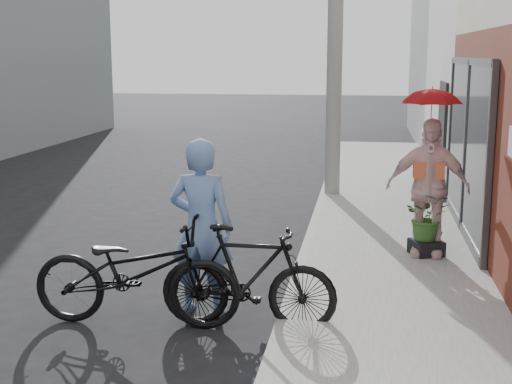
% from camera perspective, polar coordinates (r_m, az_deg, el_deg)
% --- Properties ---
extents(ground, '(80.00, 80.00, 0.00)m').
position_cam_1_polar(ground, '(7.81, -4.37, -9.14)').
color(ground, black).
rests_on(ground, ground).
extents(sidewalk, '(2.20, 24.00, 0.12)m').
position_cam_1_polar(sidewalk, '(9.52, 10.92, -5.22)').
color(sidewalk, gray).
rests_on(sidewalk, ground).
extents(curb, '(0.12, 24.00, 0.12)m').
position_cam_1_polar(curb, '(9.54, 3.91, -5.00)').
color(curb, '#9E9E99').
rests_on(curb, ground).
extents(utility_pole, '(0.28, 0.28, 7.00)m').
position_cam_1_polar(utility_pole, '(13.17, 6.40, 14.49)').
color(utility_pole, '#9E9E99').
rests_on(utility_pole, ground).
extents(officer, '(0.71, 0.50, 1.86)m').
position_cam_1_polar(officer, '(7.38, -4.39, -2.83)').
color(officer, '#6E8EC4').
rests_on(officer, ground).
extents(bike_left, '(2.12, 0.78, 1.10)m').
position_cam_1_polar(bike_left, '(7.23, -9.55, -6.34)').
color(bike_left, black).
rests_on(bike_left, ground).
extents(bike_right, '(1.75, 0.50, 1.05)m').
position_cam_1_polar(bike_right, '(7.04, -0.62, -6.87)').
color(bike_right, black).
rests_on(bike_right, ground).
extents(kimono_woman, '(1.07, 0.51, 1.78)m').
position_cam_1_polar(kimono_woman, '(9.33, 13.58, 0.34)').
color(kimono_woman, '#F3CDCC').
rests_on(kimono_woman, sidewalk).
extents(parasol, '(0.73, 0.73, 0.64)m').
position_cam_1_polar(parasol, '(9.18, 13.92, 7.78)').
color(parasol, red).
rests_on(parasol, kimono_woman).
extents(planter, '(0.48, 0.48, 0.19)m').
position_cam_1_polar(planter, '(9.53, 13.46, -4.32)').
color(planter, black).
rests_on(planter, sidewalk).
extents(potted_plant, '(0.56, 0.49, 0.62)m').
position_cam_1_polar(potted_plant, '(9.43, 13.57, -1.93)').
color(potted_plant, '#326026').
rests_on(potted_plant, planter).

